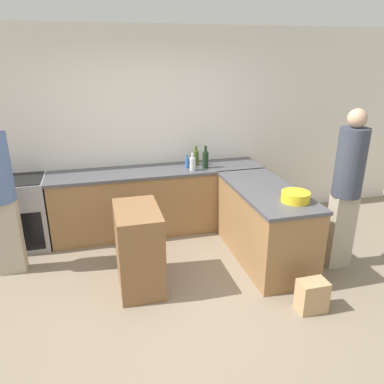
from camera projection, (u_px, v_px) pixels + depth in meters
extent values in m
plane|color=gray|center=(191.00, 306.00, 3.71)|extent=(14.00, 14.00, 0.00)
cube|color=white|center=(153.00, 130.00, 5.14)|extent=(8.00, 0.06, 2.70)
cube|color=olive|center=(159.00, 201.00, 5.17)|extent=(2.83, 0.60, 0.85)
cube|color=#4C4C51|center=(158.00, 171.00, 5.01)|extent=(2.86, 0.63, 0.04)
cube|color=olive|center=(264.00, 225.00, 4.46)|extent=(0.66, 1.53, 0.85)
cube|color=#4C4C51|center=(267.00, 190.00, 4.31)|extent=(0.69, 1.56, 0.04)
cube|color=#99999E|center=(20.00, 213.00, 4.74)|extent=(0.69, 0.60, 0.89)
cube|color=black|center=(18.00, 233.00, 4.51)|extent=(0.58, 0.01, 0.50)
cube|color=black|center=(15.00, 180.00, 4.58)|extent=(0.63, 0.55, 0.01)
cube|color=brown|center=(139.00, 248.00, 3.90)|extent=(0.45, 0.72, 0.89)
cylinder|color=yellow|center=(296.00, 197.00, 3.92)|extent=(0.30, 0.30, 0.11)
cylinder|color=#386BB7|center=(187.00, 163.00, 5.06)|extent=(0.06, 0.06, 0.13)
cylinder|color=#386BB7|center=(187.00, 156.00, 5.03)|extent=(0.03, 0.03, 0.05)
cylinder|color=black|center=(205.00, 160.00, 5.04)|extent=(0.08, 0.08, 0.22)
cylinder|color=black|center=(206.00, 149.00, 4.98)|extent=(0.04, 0.04, 0.09)
cylinder|color=#475B1E|center=(196.00, 158.00, 5.17)|extent=(0.08, 0.08, 0.20)
cylinder|color=#475B1E|center=(196.00, 149.00, 5.12)|extent=(0.04, 0.04, 0.08)
cylinder|color=silver|center=(193.00, 164.00, 4.94)|extent=(0.08, 0.08, 0.17)
cylinder|color=silver|center=(193.00, 156.00, 4.90)|extent=(0.04, 0.04, 0.07)
cube|color=#ADA38E|center=(8.00, 237.00, 4.16)|extent=(0.29, 0.18, 0.86)
cube|color=#ADA38E|center=(340.00, 231.00, 4.28)|extent=(0.28, 0.17, 0.88)
cylinder|color=#383D4C|center=(350.00, 163.00, 3.99)|extent=(0.31, 0.31, 0.75)
sphere|color=tan|center=(357.00, 118.00, 3.82)|extent=(0.20, 0.20, 0.20)
cube|color=tan|center=(312.00, 296.00, 3.60)|extent=(0.28, 0.19, 0.32)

